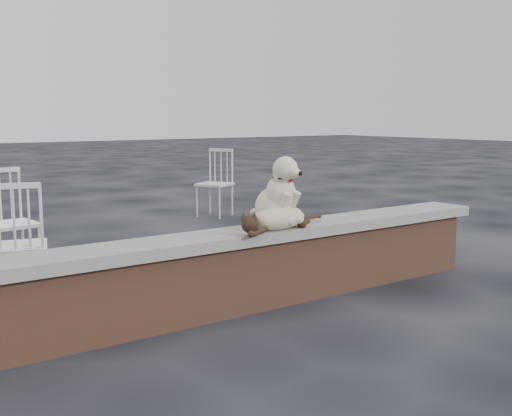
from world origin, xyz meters
TOP-DOWN VIEW (x-y plane):
  - ground at (0.00, 0.00)m, footprint 60.00×60.00m
  - brick_wall at (0.00, 0.00)m, footprint 6.00×0.30m
  - capstone at (0.00, 0.00)m, footprint 6.20×0.40m
  - dog at (1.04, 0.04)m, footprint 0.42×0.52m
  - cat at (0.96, -0.11)m, footprint 1.10×0.43m
  - chair_c at (-0.59, 1.00)m, footprint 0.70×0.70m
  - chair_b at (-0.39, 2.00)m, footprint 0.63×0.63m
  - chair_d at (2.78, 3.73)m, footprint 0.76×0.76m

SIDE VIEW (x-z plane):
  - ground at x=0.00m, z-range 0.00..0.00m
  - brick_wall at x=0.00m, z-range 0.00..0.50m
  - chair_c at x=-0.59m, z-range 0.00..0.94m
  - chair_b at x=-0.39m, z-range 0.00..0.94m
  - chair_d at x=2.78m, z-range 0.00..0.94m
  - capstone at x=0.00m, z-range 0.50..0.58m
  - cat at x=0.96m, z-range 0.58..0.76m
  - dog at x=1.04m, z-range 0.58..1.12m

